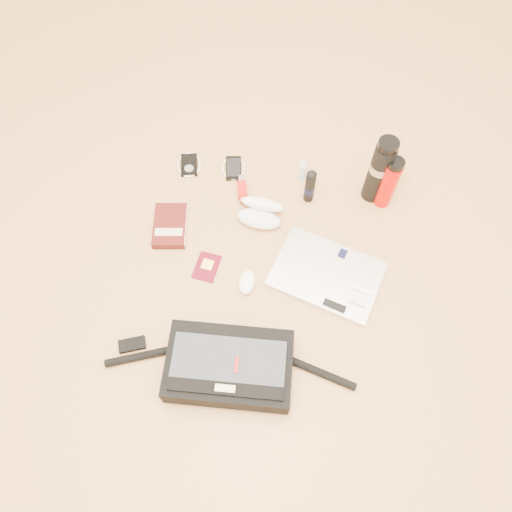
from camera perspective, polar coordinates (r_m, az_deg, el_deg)
name	(u,v)px	position (r m, az deg, el deg)	size (l,w,h in m)	color
ground	(264,290)	(1.75, 0.88, -3.85)	(4.00, 4.00, 0.00)	tan
messenger_bag	(229,366)	(1.61, -3.16, -12.48)	(0.81, 0.29, 0.11)	black
laptop	(327,275)	(1.77, 8.13, -2.16)	(0.41, 0.33, 0.04)	silver
book	(170,226)	(1.87, -9.75, 3.42)	(0.16, 0.20, 0.03)	#420F0C
passport	(207,267)	(1.79, -5.64, -1.23)	(0.09, 0.12, 0.01)	#4E0515
mouse	(247,282)	(1.74, -1.04, -3.02)	(0.06, 0.10, 0.03)	white
sunglasses_case	(260,212)	(1.86, 0.51, 5.09)	(0.17, 0.14, 0.10)	silver
ipod	(189,165)	(2.04, -7.65, 10.27)	(0.12, 0.12, 0.01)	black
phone	(234,168)	(2.01, -2.58, 10.01)	(0.11, 0.13, 0.01)	black
inhaler	(242,189)	(1.94, -1.59, 7.66)	(0.06, 0.12, 0.03)	red
spray_bottle	(303,172)	(1.96, 5.35, 9.57)	(0.03, 0.03, 0.10)	#A6CDE7
aerosol_can	(310,186)	(1.88, 6.18, 7.94)	(0.04, 0.04, 0.16)	black
thermos_black	(379,170)	(1.87, 13.93, 9.51)	(0.08, 0.08, 0.30)	black
thermos_red	(389,183)	(1.89, 14.91, 8.09)	(0.08, 0.08, 0.24)	#C80700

